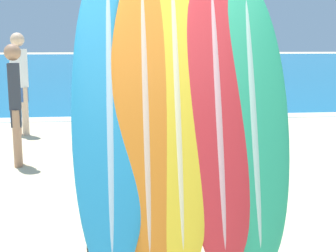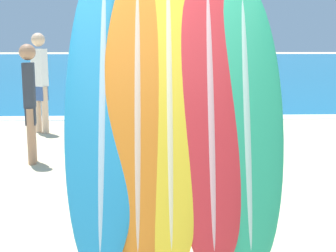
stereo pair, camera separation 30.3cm
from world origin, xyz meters
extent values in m
cube|color=#146693|center=(0.00, 37.03, 0.00)|extent=(120.00, 60.00, 0.00)
cube|color=white|center=(0.00, 7.33, 0.01)|extent=(120.00, 0.60, 0.01)
cylinder|color=#28282D|center=(-0.49, 0.66, 0.42)|extent=(0.04, 0.04, 0.84)
cylinder|color=#28282D|center=(0.84, 0.66, 0.42)|extent=(0.04, 0.04, 0.84)
cylinder|color=#28282D|center=(0.17, 0.66, 0.82)|extent=(1.37, 0.04, 0.04)
cylinder|color=#28282D|center=(0.17, 0.66, 0.12)|extent=(1.37, 0.04, 0.04)
ellipsoid|color=teal|center=(-0.33, 0.75, 1.13)|extent=(0.55, 0.99, 2.26)
ellipsoid|color=#98BACC|center=(-0.33, 0.75, 1.13)|extent=(0.10, 0.96, 2.18)
ellipsoid|color=orange|center=(-0.07, 0.72, 1.09)|extent=(0.51, 0.84, 2.18)
ellipsoid|color=beige|center=(-0.07, 0.72, 1.09)|extent=(0.09, 0.82, 2.10)
ellipsoid|color=yellow|center=(0.15, 0.75, 1.17)|extent=(0.49, 0.91, 2.34)
ellipsoid|color=beige|center=(0.15, 0.75, 1.17)|extent=(0.09, 0.88, 2.25)
ellipsoid|color=red|center=(0.45, 0.71, 1.08)|extent=(0.54, 0.80, 2.16)
ellipsoid|color=#D19A9C|center=(0.45, 0.71, 1.08)|extent=(0.10, 0.78, 2.08)
ellipsoid|color=#289E70|center=(0.71, 0.70, 1.04)|extent=(0.54, 0.73, 2.07)
ellipsoid|color=#9AC3B3|center=(0.71, 0.70, 1.04)|extent=(0.10, 0.71, 1.99)
cylinder|color=beige|center=(-1.85, 5.67, 0.42)|extent=(0.12, 0.12, 0.84)
cylinder|color=beige|center=(-2.00, 5.77, 0.42)|extent=(0.12, 0.12, 0.84)
cube|color=#385693|center=(-1.93, 5.72, 0.71)|extent=(0.28, 0.25, 0.25)
cube|color=white|center=(-1.93, 5.72, 1.16)|extent=(0.30, 0.28, 0.65)
sphere|color=beige|center=(-1.93, 5.72, 1.64)|extent=(0.24, 0.24, 0.24)
cylinder|color=#A87A5B|center=(-1.55, 3.48, 0.37)|extent=(0.10, 0.10, 0.75)
cylinder|color=#A87A5B|center=(-1.58, 3.64, 0.37)|extent=(0.10, 0.10, 0.75)
cube|color=#282D38|center=(-1.57, 3.56, 0.64)|extent=(0.16, 0.23, 0.22)
cube|color=#2D333D|center=(-1.57, 3.56, 1.04)|extent=(0.18, 0.25, 0.59)
sphere|color=#A87A5B|center=(-1.57, 3.56, 1.47)|extent=(0.21, 0.21, 0.21)
camera|label=1|loc=(-0.28, -2.58, 1.59)|focal=50.00mm
camera|label=2|loc=(0.02, -2.60, 1.59)|focal=50.00mm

